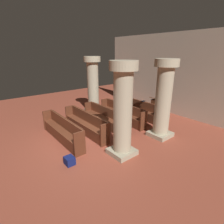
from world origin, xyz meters
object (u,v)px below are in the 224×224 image
hymn_book (143,101)px  pew_row_2 (105,117)px  kneeler_box_navy (70,161)px  pillar_far_side (93,84)px  lectern (154,108)px  pew_row_1 (122,112)px  pillar_aisle_side (163,98)px  pew_row_0 (137,108)px  pew_row_3 (86,123)px  pew_row_4 (62,129)px  pillar_aisle_rear (123,109)px

hymn_book → pew_row_2: bearing=-96.8°
hymn_book → kneeler_box_navy: hymn_book is taller
pillar_far_side → lectern: (2.77, 2.27, -1.24)m
pew_row_1 → kneeler_box_navy: bearing=-66.3°
pew_row_1 → kneeler_box_navy: (1.70, -3.88, -0.36)m
pillar_far_side → kneeler_box_navy: bearing=-42.2°
pillar_aisle_side → hymn_book: pillar_aisle_side is taller
pew_row_0 → kneeler_box_navy: 5.29m
pew_row_3 → pew_row_1: bearing=90.0°
pew_row_2 → kneeler_box_navy: bearing=-58.4°
pew_row_0 → pew_row_4: (0.00, -4.45, 0.00)m
pew_row_1 → pew_row_3: 2.22m
pillar_aisle_side → lectern: 2.90m
pew_row_0 → pew_row_3: 3.34m
pew_row_3 → pew_row_4: 1.11m
pew_row_3 → kneeler_box_navy: bearing=-44.2°
pew_row_2 → lectern: size_ratio=2.79×
pew_row_1 → pillar_aisle_rear: (2.32, -2.13, 1.20)m
pew_row_4 → hymn_book: (0.29, 4.64, 0.44)m
pew_row_4 → pillar_aisle_side: size_ratio=0.93×
lectern → pillar_aisle_side: bearing=-45.8°
pillar_aisle_rear → pew_row_4: bearing=-152.6°
pew_row_1 → lectern: 2.06m
pew_row_4 → pew_row_1: bearing=90.0°
pew_row_2 → pew_row_1: bearing=90.0°
kneeler_box_navy → pew_row_3: bearing=135.8°
pillar_aisle_rear → hymn_book: bearing=120.7°
pillar_aisle_rear → pew_row_2: bearing=156.3°
pew_row_0 → pillar_aisle_rear: pillar_aisle_rear is taller
hymn_book → pillar_far_side: bearing=-148.4°
pew_row_0 → pew_row_4: bearing=-90.0°
pew_row_2 → pew_row_4: bearing=-90.0°
pillar_aisle_rear → lectern: size_ratio=3.00×
pillar_aisle_side → pillar_aisle_rear: bearing=-90.0°
hymn_book → pew_row_4: bearing=-93.5°
pew_row_2 → pillar_aisle_rear: pillar_aisle_rear is taller
pillar_aisle_rear → kneeler_box_navy: pillar_aisle_rear is taller
pillar_aisle_rear → lectern: bearing=113.9°
pew_row_0 → pillar_aisle_rear: bearing=-54.4°
pew_row_3 → pew_row_4: size_ratio=1.00×
pew_row_4 → lectern: (0.50, 5.33, -0.04)m
pew_row_0 → pew_row_2: (0.00, -2.22, 0.00)m
pew_row_0 → pillar_far_side: bearing=-148.6°
pew_row_0 → hymn_book: 0.56m
pillar_aisle_side → kneeler_box_navy: 4.34m
pillar_aisle_side → pew_row_4: bearing=-124.0°
pew_row_1 → pew_row_0: bearing=90.0°
lectern → kneeler_box_navy: (1.20, -5.88, -0.32)m
pillar_aisle_side → pillar_aisle_rear: 2.25m
pew_row_4 → pew_row_0: bearing=90.0°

